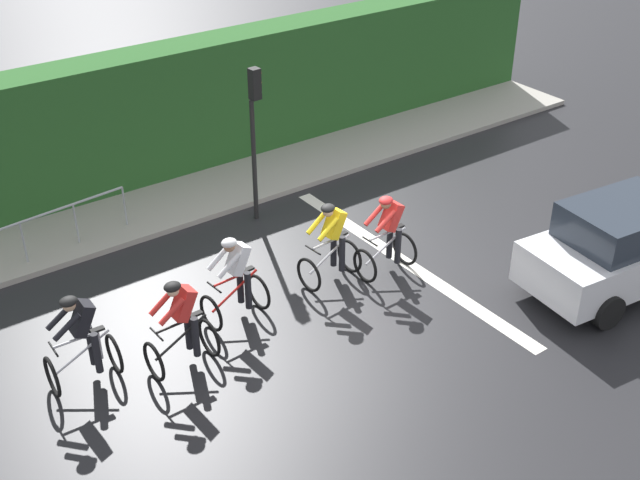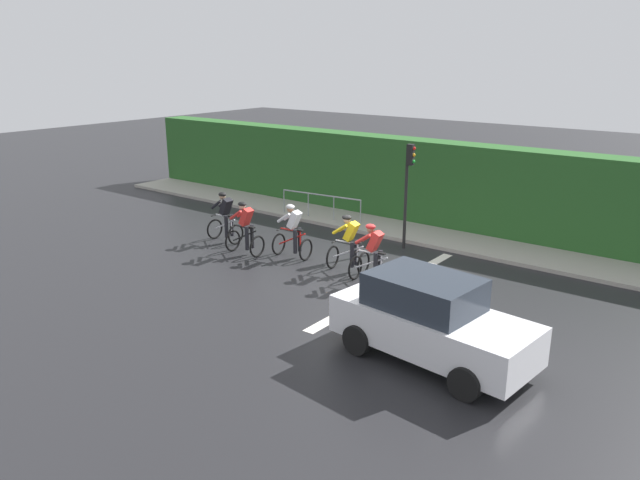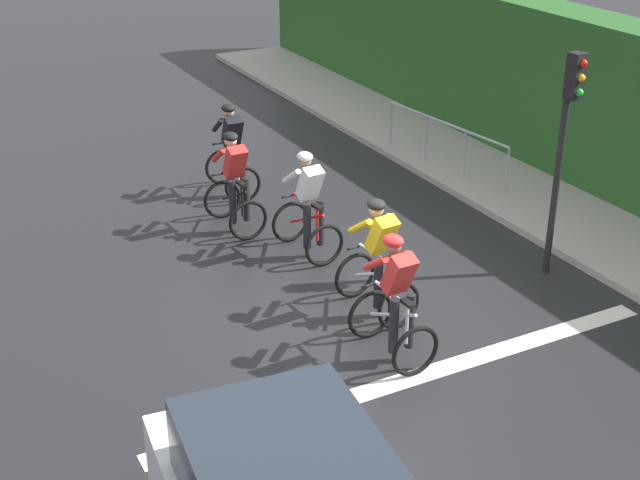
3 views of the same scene
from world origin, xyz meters
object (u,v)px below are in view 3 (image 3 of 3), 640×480
(cyclist_trailing, at_px, (395,302))
(cyclist_fourth, at_px, (379,261))
(pedestrian_railing_kerbside, at_px, (445,134))
(cyclist_second, at_px, (235,185))
(cyclist_mid, at_px, (308,207))
(cyclist_lead, at_px, (232,152))
(traffic_light_near_crossing, at_px, (566,132))

(cyclist_trailing, bearing_deg, cyclist_fourth, 69.33)
(cyclist_trailing, distance_m, pedestrian_railing_kerbside, 6.61)
(cyclist_second, xyz_separation_m, cyclist_mid, (0.64, -1.38, 0.00))
(cyclist_lead, distance_m, traffic_light_near_crossing, 6.06)
(cyclist_second, bearing_deg, cyclist_trailing, -86.82)
(cyclist_mid, xyz_separation_m, cyclist_trailing, (-0.39, -3.11, 0.00))
(cyclist_fourth, bearing_deg, pedestrian_railing_kerbside, 45.76)
(cyclist_second, distance_m, cyclist_trailing, 4.50)
(cyclist_trailing, bearing_deg, cyclist_mid, 82.93)
(cyclist_lead, bearing_deg, cyclist_trailing, -92.95)
(cyclist_mid, bearing_deg, cyclist_trailing, -97.07)
(traffic_light_near_crossing, bearing_deg, pedestrian_railing_kerbside, 76.55)
(cyclist_second, xyz_separation_m, traffic_light_near_crossing, (3.53, -3.64, 1.43))
(cyclist_second, relative_size, traffic_light_near_crossing, 0.50)
(cyclist_second, relative_size, cyclist_fourth, 1.00)
(cyclist_lead, xyz_separation_m, pedestrian_railing_kerbside, (3.97, -0.91, -0.02))
(cyclist_lead, distance_m, pedestrian_railing_kerbside, 4.08)
(pedestrian_railing_kerbside, bearing_deg, traffic_light_near_crossing, -103.45)
(cyclist_trailing, bearing_deg, cyclist_lead, 87.05)
(cyclist_fourth, bearing_deg, cyclist_trailing, -110.67)
(cyclist_lead, height_order, cyclist_trailing, same)
(cyclist_lead, height_order, cyclist_mid, same)
(traffic_light_near_crossing, xyz_separation_m, pedestrian_railing_kerbside, (1.00, 4.18, -1.44))
(cyclist_lead, xyz_separation_m, cyclist_fourth, (0.09, -4.90, 0.00))
(traffic_light_near_crossing, distance_m, pedestrian_railing_kerbside, 4.53)
(cyclist_lead, bearing_deg, traffic_light_near_crossing, -59.69)
(cyclist_mid, xyz_separation_m, pedestrian_railing_kerbside, (3.89, 1.92, -0.02))
(cyclist_second, relative_size, pedestrian_railing_kerbside, 0.50)
(cyclist_mid, distance_m, pedestrian_railing_kerbside, 4.34)
(cyclist_fourth, xyz_separation_m, cyclist_trailing, (-0.39, -1.04, 0.00))
(cyclist_trailing, relative_size, traffic_light_near_crossing, 0.50)
(cyclist_lead, relative_size, cyclist_trailing, 1.00)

